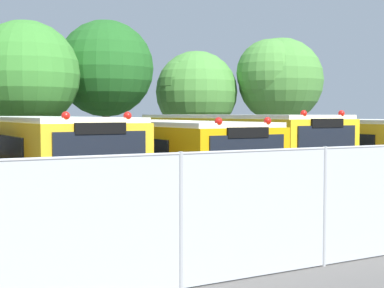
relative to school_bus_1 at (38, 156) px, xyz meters
name	(u,v)px	position (x,y,z in m)	size (l,w,h in m)	color
ground_plane	(145,195)	(3.44, 0.26, -1.40)	(160.00, 160.00, 0.00)	#514F4C
school_bus_1	(38,156)	(0.00, 0.00, 0.00)	(2.77, 10.29, 2.65)	yellow
school_bus_2	(147,154)	(3.39, 0.01, -0.06)	(2.71, 11.28, 2.53)	#EAA80C
school_bus_3	(229,148)	(6.73, 0.48, 0.03)	(2.56, 10.31, 2.71)	yellow
school_bus_4	(315,148)	(10.17, -0.01, -0.05)	(2.55, 11.67, 2.55)	yellow
tree_2	(21,74)	(1.30, 8.45, 2.90)	(4.65, 4.60, 6.58)	#4C3823
tree_3	(107,65)	(5.57, 9.66, 3.53)	(4.60, 4.60, 7.09)	#4C3823
tree_4	(194,90)	(10.61, 10.13, 2.45)	(4.34, 4.34, 5.94)	#4C3823
tree_5	(277,78)	(14.51, 8.06, 3.10)	(4.79, 4.52, 6.64)	#4C3823
chainlink_fence	(382,199)	(4.10, -8.94, -0.33)	(19.34, 0.07, 2.05)	#9EA0A3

